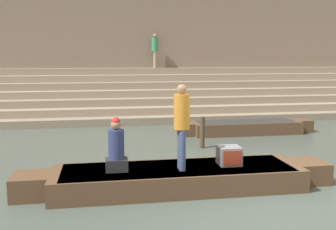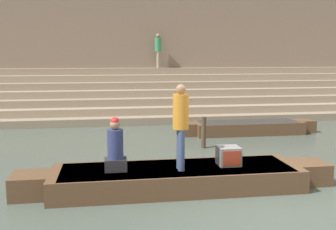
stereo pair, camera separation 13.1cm
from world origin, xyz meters
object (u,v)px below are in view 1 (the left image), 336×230
Objects in this scene: person_standing at (182,121)px; mooring_post at (202,132)px; rowboat_main at (178,177)px; person_on_steps at (155,48)px; person_rowing at (116,149)px; moored_boat_shore at (246,127)px; tv_set at (229,156)px.

person_standing is 3.95m from mooring_post.
rowboat_main is 12.00m from person_on_steps.
person_rowing is 7.13m from moored_boat_shore.
person_standing is at bearing -125.70° from moored_boat_shore.
moored_boat_shore is at bearing 116.18° from person_on_steps.
person_rowing reaches higher than mooring_post.
mooring_post reaches higher than moored_boat_shore.
person_on_steps is (1.08, 11.75, 1.63)m from person_standing.
rowboat_main is 1.39m from person_rowing.
person_standing is 0.35× the size of moored_boat_shore.
person_standing reaches higher than tv_set.
person_rowing is 0.22× the size of moored_boat_shore.
moored_boat_shore is 2.80m from mooring_post.
tv_set is at bearing 1.67° from rowboat_main.
moored_boat_shore is (2.37, 5.28, -0.41)m from tv_set.
person_standing is at bearing -173.82° from tv_set.
person_rowing reaches higher than tv_set.
rowboat_main is 1.16m from tv_set.
person_standing is 1.03× the size of person_on_steps.
person_standing is 1.59× the size of person_rowing.
person_rowing reaches higher than rowboat_main.
tv_set is (2.33, 0.05, -0.25)m from person_rowing.
person_rowing is 2.34m from tv_set.
moored_boat_shore is (3.42, 5.46, -1.21)m from person_standing.
person_on_steps is (1.12, 11.61, 2.82)m from rowboat_main.
person_standing reaches higher than person_rowing.
tv_set is (1.09, 0.03, 0.40)m from rowboat_main.
mooring_post is (1.41, 3.43, 0.22)m from rowboat_main.
rowboat_main reaches higher than moored_boat_shore.
tv_set is (1.05, 0.18, -0.80)m from person_standing.
person_rowing is 0.65× the size of person_on_steps.
mooring_post is 8.58m from person_on_steps.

